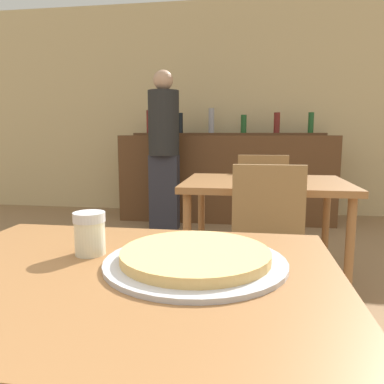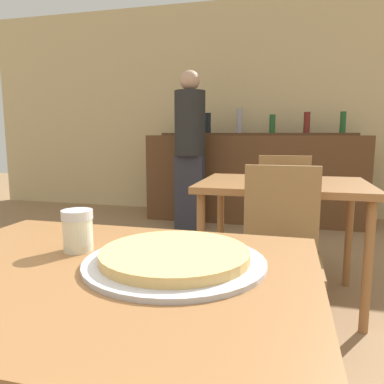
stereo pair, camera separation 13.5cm
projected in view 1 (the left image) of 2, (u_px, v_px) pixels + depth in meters
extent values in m
cube|color=#D1B784|center=(229.00, 109.00, 5.04)|extent=(8.00, 0.05, 2.80)
cube|color=brown|center=(120.00, 280.00, 0.84)|extent=(1.00, 0.77, 0.04)
cylinder|color=brown|center=(34.00, 342.00, 1.29)|extent=(0.05, 0.05, 0.72)
cylinder|color=brown|center=(295.00, 366.00, 1.16)|extent=(0.05, 0.05, 0.72)
cube|color=brown|center=(265.00, 184.00, 2.41)|extent=(1.03, 0.78, 0.04)
cylinder|color=brown|center=(187.00, 254.00, 2.22)|extent=(0.05, 0.05, 0.73)
cylinder|color=brown|center=(349.00, 262.00, 2.08)|extent=(0.05, 0.05, 0.73)
cylinder|color=brown|center=(201.00, 227.00, 2.86)|extent=(0.05, 0.05, 0.73)
cylinder|color=brown|center=(325.00, 232.00, 2.72)|extent=(0.05, 0.05, 0.73)
cube|color=brown|center=(226.00, 178.00, 4.68)|extent=(2.60, 0.56, 1.06)
cube|color=brown|center=(227.00, 134.00, 4.73)|extent=(2.39, 0.24, 0.03)
cylinder|color=maroon|center=(149.00, 122.00, 4.86)|extent=(0.07, 0.07, 0.29)
cylinder|color=black|center=(180.00, 123.00, 4.80)|extent=(0.08, 0.08, 0.25)
cylinder|color=#9999A3|center=(211.00, 121.00, 4.73)|extent=(0.07, 0.07, 0.31)
cylinder|color=#1E5123|center=(244.00, 124.00, 4.68)|extent=(0.07, 0.07, 0.22)
cylinder|color=maroon|center=(277.00, 123.00, 4.62)|extent=(0.08, 0.08, 0.25)
cylinder|color=#1E5123|center=(311.00, 123.00, 4.56)|extent=(0.07, 0.07, 0.25)
cube|color=olive|center=(269.00, 262.00, 1.83)|extent=(0.40, 0.40, 0.04)
cube|color=olive|center=(268.00, 207.00, 1.97)|extent=(0.38, 0.04, 0.45)
cylinder|color=olive|center=(231.00, 321.00, 1.73)|extent=(0.03, 0.03, 0.43)
cylinder|color=olive|center=(307.00, 327.00, 1.68)|extent=(0.03, 0.03, 0.43)
cylinder|color=olive|center=(234.00, 291.00, 2.06)|extent=(0.03, 0.03, 0.43)
cylinder|color=olive|center=(298.00, 295.00, 2.01)|extent=(0.03, 0.03, 0.43)
cube|color=olive|center=(261.00, 210.00, 3.08)|extent=(0.40, 0.40, 0.04)
cube|color=olive|center=(263.00, 184.00, 2.87)|extent=(0.38, 0.04, 0.45)
cylinder|color=olive|center=(279.00, 233.00, 3.26)|extent=(0.03, 0.03, 0.43)
cylinder|color=olive|center=(240.00, 232.00, 3.31)|extent=(0.03, 0.03, 0.43)
cylinder|color=olive|center=(283.00, 245.00, 2.93)|extent=(0.03, 0.03, 0.43)
cylinder|color=olive|center=(239.00, 243.00, 2.98)|extent=(0.03, 0.03, 0.43)
cylinder|color=#B7B7BC|center=(195.00, 262.00, 0.89)|extent=(0.43, 0.43, 0.01)
cylinder|color=#E0B266|center=(195.00, 255.00, 0.89)|extent=(0.36, 0.36, 0.02)
cylinder|color=beige|center=(90.00, 238.00, 0.96)|extent=(0.08, 0.08, 0.09)
cylinder|color=silver|center=(89.00, 217.00, 0.95)|extent=(0.08, 0.08, 0.02)
cube|color=#2D2D38|center=(164.00, 192.00, 4.22)|extent=(0.32, 0.18, 0.84)
cylinder|color=#262626|center=(164.00, 123.00, 4.11)|extent=(0.34, 0.34, 0.70)
sphere|color=tan|center=(163.00, 80.00, 4.04)|extent=(0.22, 0.22, 0.22)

